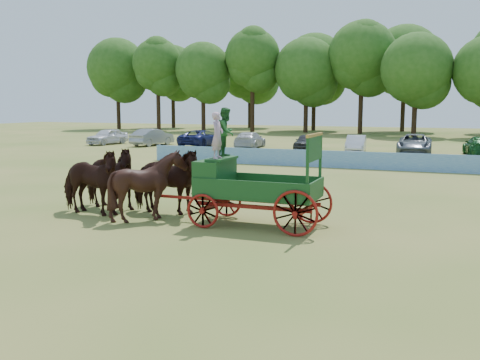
# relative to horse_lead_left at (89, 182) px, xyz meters

# --- Properties ---
(ground) EXTENTS (160.00, 160.00, 0.00)m
(ground) POSITION_rel_horse_lead_left_xyz_m (6.65, -0.88, -1.18)
(ground) COLOR #9C8646
(ground) RESTS_ON ground
(horse_lead_left) EXTENTS (2.87, 1.45, 2.35)m
(horse_lead_left) POSITION_rel_horse_lead_left_xyz_m (0.00, 0.00, 0.00)
(horse_lead_left) COLOR black
(horse_lead_left) RESTS_ON ground
(horse_lead_right) EXTENTS (2.97, 1.75, 2.35)m
(horse_lead_right) POSITION_rel_horse_lead_left_xyz_m (0.00, 1.10, 0.00)
(horse_lead_right) COLOR black
(horse_lead_right) RESTS_ON ground
(horse_wheel_left) EXTENTS (2.25, 2.03, 2.36)m
(horse_wheel_left) POSITION_rel_horse_lead_left_xyz_m (2.40, 0.00, 0.00)
(horse_wheel_left) COLOR black
(horse_wheel_left) RESTS_ON ground
(horse_wheel_right) EXTENTS (2.84, 1.40, 2.35)m
(horse_wheel_right) POSITION_rel_horse_lead_left_xyz_m (2.40, 1.10, 0.00)
(horse_wheel_right) COLOR black
(horse_wheel_right) RESTS_ON ground
(farm_dray) EXTENTS (6.00, 2.00, 3.76)m
(farm_dray) POSITION_rel_horse_lead_left_xyz_m (5.36, 0.59, 0.47)
(farm_dray) COLOR maroon
(farm_dray) RESTS_ON ground
(sponsor_banner) EXTENTS (26.00, 0.08, 1.05)m
(sponsor_banner) POSITION_rel_horse_lead_left_xyz_m (5.65, 17.12, -0.65)
(sponsor_banner) COLOR #2063AF
(sponsor_banner) RESTS_ON ground
(parked_cars) EXTENTS (50.55, 6.44, 1.58)m
(parked_cars) POSITION_rel_horse_lead_left_xyz_m (4.89, 28.98, -0.43)
(parked_cars) COLOR silver
(parked_cars) RESTS_ON ground
(treeline) EXTENTS (93.82, 25.08, 15.12)m
(treeline) POSITION_rel_horse_lead_left_xyz_m (1.69, 59.33, 8.22)
(treeline) COLOR #382314
(treeline) RESTS_ON ground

